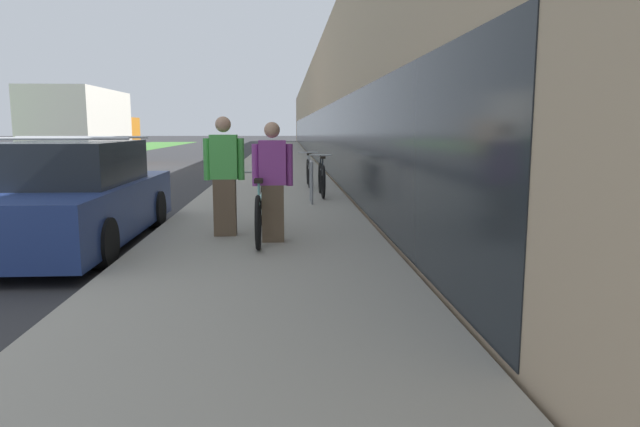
# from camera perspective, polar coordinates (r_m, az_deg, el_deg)

# --- Properties ---
(sidewalk_slab) EXTENTS (3.30, 70.00, 0.13)m
(sidewalk_slab) POSITION_cam_1_polar(r_m,az_deg,el_deg) (26.74, -4.16, 5.20)
(sidewalk_slab) COLOR gray
(sidewalk_slab) RESTS_ON ground
(storefront_facade) EXTENTS (10.01, 70.00, 5.01)m
(storefront_facade) POSITION_cam_1_polar(r_m,az_deg,el_deg) (35.28, 7.01, 9.94)
(storefront_facade) COLOR tan
(storefront_facade) RESTS_ON ground
(lawn_strip) EXTENTS (5.11, 70.00, 0.03)m
(lawn_strip) POSITION_cam_1_polar(r_m,az_deg,el_deg) (33.17, -25.73, 4.95)
(lawn_strip) COLOR #478438
(lawn_strip) RESTS_ON ground
(tandem_bicycle) EXTENTS (0.52, 2.37, 0.87)m
(tandem_bicycle) POSITION_cam_1_polar(r_m,az_deg,el_deg) (7.90, -5.94, 0.27)
(tandem_bicycle) COLOR black
(tandem_bicycle) RESTS_ON sidewalk_slab
(person_rider) EXTENTS (0.54, 0.21, 1.58)m
(person_rider) POSITION_cam_1_polar(r_m,az_deg,el_deg) (7.55, -4.76, 3.14)
(person_rider) COLOR brown
(person_rider) RESTS_ON sidewalk_slab
(person_bystander) EXTENTS (0.56, 0.22, 1.66)m
(person_bystander) POSITION_cam_1_polar(r_m,az_deg,el_deg) (8.07, -9.55, 3.69)
(person_bystander) COLOR brown
(person_bystander) RESTS_ON sidewalk_slab
(bike_rack_hoop) EXTENTS (0.05, 0.60, 0.84)m
(bike_rack_hoop) POSITION_cam_1_polar(r_m,az_deg,el_deg) (11.52, -0.88, 3.64)
(bike_rack_hoop) COLOR gray
(bike_rack_hoop) RESTS_ON sidewalk_slab
(cruiser_bike_nearest) EXTENTS (0.52, 1.71, 0.91)m
(cruiser_bike_nearest) POSITION_cam_1_polar(r_m,az_deg,el_deg) (12.64, 0.17, 3.48)
(cruiser_bike_nearest) COLOR black
(cruiser_bike_nearest) RESTS_ON sidewalk_slab
(cruiser_bike_middle) EXTENTS (0.52, 1.68, 0.87)m
(cruiser_bike_middle) POSITION_cam_1_polar(r_m,az_deg,el_deg) (14.77, -1.14, 4.17)
(cruiser_bike_middle) COLOR black
(cruiser_bike_middle) RESTS_ON sidewalk_slab
(parked_sedan_curbside) EXTENTS (1.88, 4.61, 1.51)m
(parked_sedan_curbside) POSITION_cam_1_polar(r_m,az_deg,el_deg) (8.61, -23.47, 1.40)
(parked_sedan_curbside) COLOR navy
(parked_sedan_curbside) RESTS_ON ground
(moving_truck) EXTENTS (2.58, 7.55, 3.09)m
(moving_truck) POSITION_cam_1_polar(r_m,az_deg,el_deg) (24.83, -22.41, 7.78)
(moving_truck) COLOR orange
(moving_truck) RESTS_ON ground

